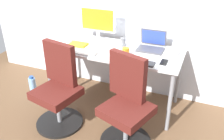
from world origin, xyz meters
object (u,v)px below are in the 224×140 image
object	(u,v)px
office_chair_left	(58,90)
desktop_monitor	(98,21)
office_chair_right	(127,106)
coffee_mug	(126,52)
open_laptop	(152,45)
water_bottle_on_floor	(33,87)

from	to	relation	value
office_chair_left	desktop_monitor	size ratio (longest dim) A/B	1.96
office_chair_right	desktop_monitor	distance (m)	1.21
office_chair_right	coffee_mug	world-z (taller)	office_chair_right
office_chair_right	desktop_monitor	world-z (taller)	desktop_monitor
office_chair_right	desktop_monitor	bearing A→B (deg)	130.38
office_chair_left	office_chair_right	distance (m)	0.81
open_laptop	water_bottle_on_floor	bearing A→B (deg)	-162.01
coffee_mug	open_laptop	bearing A→B (deg)	54.64
open_laptop	coffee_mug	world-z (taller)	open_laptop
office_chair_left	coffee_mug	bearing A→B (deg)	36.94
office_chair_left	coffee_mug	world-z (taller)	office_chair_left
office_chair_right	water_bottle_on_floor	distance (m)	1.51
office_chair_left	desktop_monitor	world-z (taller)	desktop_monitor
office_chair_right	water_bottle_on_floor	bearing A→B (deg)	168.45
desktop_monitor	open_laptop	size ratio (longest dim) A/B	1.55
office_chair_left	water_bottle_on_floor	bearing A→B (deg)	155.33
office_chair_right	water_bottle_on_floor	size ratio (longest dim) A/B	3.03
office_chair_left	coffee_mug	xyz separation A→B (m)	(0.62, 0.47, 0.38)
coffee_mug	office_chair_left	bearing A→B (deg)	-143.06
open_laptop	office_chair_left	bearing A→B (deg)	-137.32
water_bottle_on_floor	coffee_mug	size ratio (longest dim) A/B	3.37
water_bottle_on_floor	open_laptop	xyz separation A→B (m)	(1.48, 0.48, 0.66)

